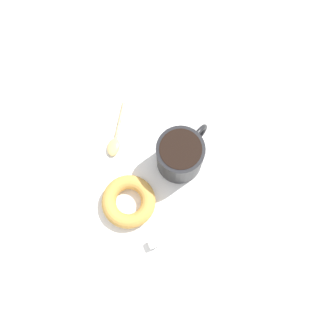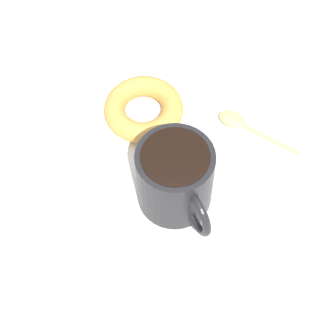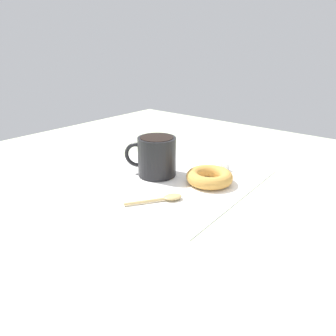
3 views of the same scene
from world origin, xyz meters
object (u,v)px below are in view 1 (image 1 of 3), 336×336
donut (129,202)px  spoon (115,141)px  coffee_cup (181,155)px  sugar_cube (153,244)px

donut → spoon: donut is taller
coffee_cup → sugar_cube: size_ratio=7.08×
donut → sugar_cube: bearing=-81.7°
coffee_cup → donut: (-11.87, -3.69, -3.21)cm
donut → sugar_cube: (1.28, -8.74, -0.54)cm
spoon → sugar_cube: sugar_cube is taller
spoon → sugar_cube: (-0.56, -20.97, 0.39)cm
spoon → sugar_cube: bearing=-91.5°
coffee_cup → spoon: (-10.04, 8.53, -4.14)cm
donut → sugar_cube: donut is taller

